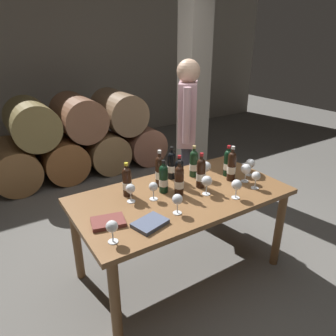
% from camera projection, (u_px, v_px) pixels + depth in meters
% --- Properties ---
extents(ground_plane, '(14.00, 14.00, 0.00)m').
position_uv_depth(ground_plane, '(180.00, 269.00, 2.80)').
color(ground_plane, '#66635E').
extents(cellar_back_wall, '(10.00, 0.24, 2.80)m').
position_uv_depth(cellar_back_wall, '(45.00, 67.00, 5.50)').
color(cellar_back_wall, gray).
rests_on(cellar_back_wall, ground_plane).
extents(barrel_stack, '(2.49, 0.90, 1.15)m').
position_uv_depth(barrel_stack, '(80.00, 137.00, 4.60)').
color(barrel_stack, olive).
rests_on(barrel_stack, ground_plane).
extents(stone_pillar, '(0.32, 0.32, 2.60)m').
position_uv_depth(stone_pillar, '(194.00, 85.00, 4.17)').
color(stone_pillar, gray).
rests_on(stone_pillar, ground_plane).
extents(dining_table, '(1.70, 0.90, 0.76)m').
position_uv_depth(dining_table, '(181.00, 204.00, 2.53)').
color(dining_table, brown).
rests_on(dining_table, ground_plane).
extents(wine_bottle_0, '(0.07, 0.07, 0.27)m').
position_uv_depth(wine_bottle_0, '(179.00, 173.00, 2.58)').
color(wine_bottle_0, black).
rests_on(wine_bottle_0, dining_table).
extents(wine_bottle_1, '(0.07, 0.07, 0.28)m').
position_uv_depth(wine_bottle_1, '(194.00, 163.00, 2.76)').
color(wine_bottle_1, '#19381E').
rests_on(wine_bottle_1, dining_table).
extents(wine_bottle_2, '(0.07, 0.07, 0.29)m').
position_uv_depth(wine_bottle_2, '(172.00, 165.00, 2.72)').
color(wine_bottle_2, black).
rests_on(wine_bottle_2, dining_table).
extents(wine_bottle_3, '(0.07, 0.07, 0.28)m').
position_uv_depth(wine_bottle_3, '(127.00, 181.00, 2.42)').
color(wine_bottle_3, black).
rests_on(wine_bottle_3, dining_table).
extents(wine_bottle_4, '(0.07, 0.07, 0.30)m').
position_uv_depth(wine_bottle_4, '(201.00, 173.00, 2.56)').
color(wine_bottle_4, black).
rests_on(wine_bottle_4, dining_table).
extents(wine_bottle_5, '(0.07, 0.07, 0.27)m').
position_uv_depth(wine_bottle_5, '(164.00, 178.00, 2.48)').
color(wine_bottle_5, black).
rests_on(wine_bottle_5, dining_table).
extents(wine_bottle_6, '(0.07, 0.07, 0.31)m').
position_uv_depth(wine_bottle_6, '(160.00, 171.00, 2.58)').
color(wine_bottle_6, black).
rests_on(wine_bottle_6, dining_table).
extents(wine_bottle_7, '(0.07, 0.07, 0.28)m').
position_uv_depth(wine_bottle_7, '(228.00, 163.00, 2.77)').
color(wine_bottle_7, black).
rests_on(wine_bottle_7, dining_table).
extents(wine_bottle_8, '(0.07, 0.07, 0.31)m').
position_uv_depth(wine_bottle_8, '(232.00, 166.00, 2.68)').
color(wine_bottle_8, black).
rests_on(wine_bottle_8, dining_table).
extents(wine_bottle_9, '(0.07, 0.07, 0.29)m').
position_uv_depth(wine_bottle_9, '(179.00, 180.00, 2.43)').
color(wine_bottle_9, black).
rests_on(wine_bottle_9, dining_table).
extents(wine_glass_0, '(0.08, 0.08, 0.16)m').
position_uv_depth(wine_glass_0, '(207.00, 182.00, 2.44)').
color(wine_glass_0, white).
rests_on(wine_glass_0, dining_table).
extents(wine_glass_1, '(0.07, 0.07, 0.15)m').
position_uv_depth(wine_glass_1, '(112.00, 227.00, 1.88)').
color(wine_glass_1, white).
rests_on(wine_glass_1, dining_table).
extents(wine_glass_2, '(0.08, 0.08, 0.15)m').
position_uv_depth(wine_glass_2, '(177.00, 200.00, 2.18)').
color(wine_glass_2, white).
rests_on(wine_glass_2, dining_table).
extents(wine_glass_3, '(0.07, 0.07, 0.15)m').
position_uv_depth(wine_glass_3, '(130.00, 189.00, 2.34)').
color(wine_glass_3, white).
rests_on(wine_glass_3, dining_table).
extents(wine_glass_4, '(0.09, 0.09, 0.16)m').
position_uv_depth(wine_glass_4, '(206.00, 167.00, 2.70)').
color(wine_glass_4, white).
rests_on(wine_glass_4, dining_table).
extents(wine_glass_5, '(0.09, 0.09, 0.16)m').
position_uv_depth(wine_glass_5, '(246.00, 169.00, 2.66)').
color(wine_glass_5, white).
rests_on(wine_glass_5, dining_table).
extents(wine_glass_6, '(0.08, 0.08, 0.15)m').
position_uv_depth(wine_glass_6, '(250.00, 164.00, 2.78)').
color(wine_glass_6, white).
rests_on(wine_glass_6, dining_table).
extents(wine_glass_7, '(0.07, 0.07, 0.15)m').
position_uv_depth(wine_glass_7, '(256.00, 177.00, 2.54)').
color(wine_glass_7, white).
rests_on(wine_glass_7, dining_table).
extents(wine_glass_8, '(0.07, 0.07, 0.14)m').
position_uv_depth(wine_glass_8, '(153.00, 187.00, 2.37)').
color(wine_glass_8, white).
rests_on(wine_glass_8, dining_table).
extents(wine_glass_9, '(0.08, 0.08, 0.15)m').
position_uv_depth(wine_glass_9, '(237.00, 185.00, 2.39)').
color(wine_glass_9, white).
rests_on(wine_glass_9, dining_table).
extents(tasting_notebook, '(0.25, 0.21, 0.03)m').
position_uv_depth(tasting_notebook, '(150.00, 223.00, 2.08)').
color(tasting_notebook, '#4C5670').
rests_on(tasting_notebook, dining_table).
extents(leather_ledger, '(0.25, 0.21, 0.03)m').
position_uv_depth(leather_ledger, '(108.00, 222.00, 2.10)').
color(leather_ledger, brown).
rests_on(leather_ledger, dining_table).
extents(sommelier_presenting, '(0.34, 0.41, 1.72)m').
position_uv_depth(sommelier_presenting, '(187.00, 127.00, 3.26)').
color(sommelier_presenting, '#383842').
rests_on(sommelier_presenting, ground_plane).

